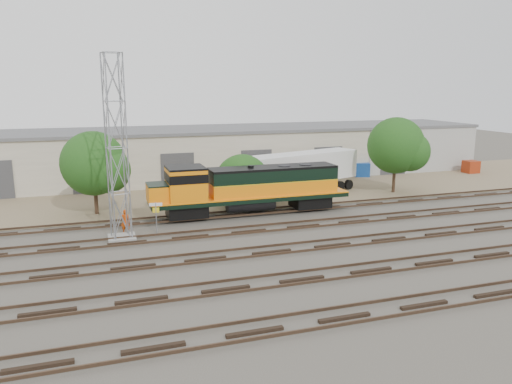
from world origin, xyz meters
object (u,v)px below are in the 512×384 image
object	(u,v)px
signal_tower	(117,152)
worker	(125,222)
locomotive	(247,187)
semi_trailer	(301,168)

from	to	relation	value
signal_tower	worker	xyz separation A→B (m)	(0.33, 1.25, -4.85)
locomotive	signal_tower	distance (m)	10.73
semi_trailer	worker	bearing A→B (deg)	-171.63
semi_trailer	locomotive	bearing A→B (deg)	-158.04
locomotive	worker	bearing A→B (deg)	-167.03
worker	semi_trailer	size ratio (longest dim) A/B	0.13
signal_tower	worker	size ratio (longest dim) A/B	7.06
signal_tower	worker	bearing A→B (deg)	75.00
locomotive	semi_trailer	size ratio (longest dim) A/B	1.23
worker	semi_trailer	xyz separation A→B (m)	(16.07, 7.72, 1.56)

